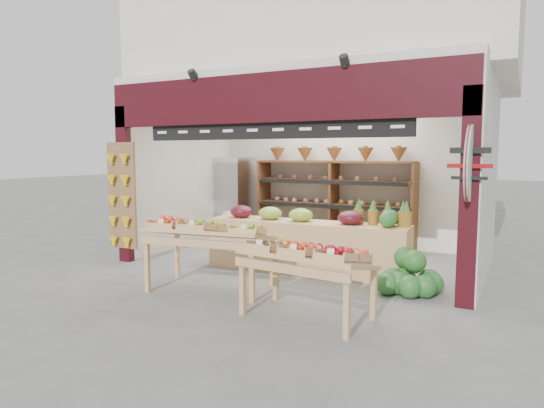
{
  "coord_description": "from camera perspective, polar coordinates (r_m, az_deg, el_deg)",
  "views": [
    {
      "loc": [
        3.32,
        -7.22,
        1.87
      ],
      "look_at": [
        -0.34,
        -0.2,
        1.04
      ],
      "focal_mm": 32.0,
      "sensor_mm": 36.0,
      "label": 1
    }
  ],
  "objects": [
    {
      "name": "ground",
      "position": [
        8.16,
        2.81,
        -7.23
      ],
      "size": [
        60.0,
        60.0,
        0.0
      ],
      "primitive_type": "plane",
      "color": "#63635E",
      "rests_on": "ground"
    },
    {
      "name": "shop_structure",
      "position": [
        9.66,
        7.17,
        18.23
      ],
      "size": [
        6.36,
        5.12,
        5.4
      ],
      "color": "silver",
      "rests_on": "ground"
    },
    {
      "name": "banana_board",
      "position": [
        8.59,
        -17.39,
        0.7
      ],
      "size": [
        0.6,
        0.15,
        1.8
      ],
      "color": "olive",
      "rests_on": "ground"
    },
    {
      "name": "gift_sign",
      "position": [
        6.1,
        22.26,
        4.45
      ],
      "size": [
        0.04,
        0.93,
        0.92
      ],
      "color": "#B0DDC1",
      "rests_on": "ground"
    },
    {
      "name": "back_shelving",
      "position": [
        9.78,
        7.29,
        2.11
      ],
      "size": [
        3.24,
        0.53,
        1.98
      ],
      "color": "brown",
      "rests_on": "ground"
    },
    {
      "name": "refrigerator",
      "position": [
        10.74,
        -4.33,
        0.76
      ],
      "size": [
        0.77,
        0.77,
        1.78
      ],
      "primitive_type": "cube",
      "rotation": [
        0.0,
        0.0,
        -0.11
      ],
      "color": "silver",
      "rests_on": "ground"
    },
    {
      "name": "cardboard_stack",
      "position": [
        9.54,
        -3.07,
        -3.69
      ],
      "size": [
        1.0,
        0.73,
        0.72
      ],
      "color": "silver",
      "rests_on": "ground"
    },
    {
      "name": "mid_counter",
      "position": [
        7.67,
        4.0,
        -4.73
      ],
      "size": [
        3.22,
        0.75,
        1.02
      ],
      "color": "tan",
      "rests_on": "ground"
    },
    {
      "name": "display_table_left",
      "position": [
        6.74,
        -7.97,
        -3.12
      ],
      "size": [
        1.75,
        1.15,
        1.04
      ],
      "color": "tan",
      "rests_on": "ground"
    },
    {
      "name": "display_table_right",
      "position": [
        5.5,
        4.2,
        -6.0
      ],
      "size": [
        1.52,
        0.96,
        0.94
      ],
      "color": "tan",
      "rests_on": "ground"
    },
    {
      "name": "watermelon_pile",
      "position": [
        6.8,
        15.92,
        -8.35
      ],
      "size": [
        0.83,
        0.78,
        0.59
      ],
      "color": "#194D1E",
      "rests_on": "ground"
    }
  ]
}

